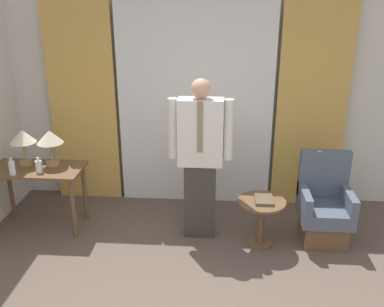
{
  "coord_description": "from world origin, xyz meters",
  "views": [
    {
      "loc": [
        0.32,
        -2.25,
        2.59
      ],
      "look_at": [
        0.03,
        1.78,
        1.03
      ],
      "focal_mm": 40.0,
      "sensor_mm": 36.0,
      "label": 1
    }
  ],
  "objects_px": {
    "bottle_near_edge": "(39,166)",
    "book": "(264,200)",
    "armchair": "(324,210)",
    "desk": "(38,178)",
    "table_lamp_right": "(50,139)",
    "person": "(200,155)",
    "table_lamp_left": "(23,138)",
    "side_table": "(261,215)",
    "bottle_by_lamp": "(12,168)"
  },
  "relations": [
    {
      "from": "bottle_near_edge",
      "to": "armchair",
      "type": "height_order",
      "value": "armchair"
    },
    {
      "from": "desk",
      "to": "table_lamp_right",
      "type": "xyz_separation_m",
      "value": [
        0.15,
        0.1,
        0.44
      ]
    },
    {
      "from": "side_table",
      "to": "book",
      "type": "relative_size",
      "value": 2.14
    },
    {
      "from": "book",
      "to": "side_table",
      "type": "bearing_deg",
      "value": 159.84
    },
    {
      "from": "side_table",
      "to": "book",
      "type": "distance_m",
      "value": 0.18
    },
    {
      "from": "bottle_near_edge",
      "to": "book",
      "type": "bearing_deg",
      "value": -2.16
    },
    {
      "from": "person",
      "to": "armchair",
      "type": "distance_m",
      "value": 1.48
    },
    {
      "from": "bottle_near_edge",
      "to": "table_lamp_right",
      "type": "bearing_deg",
      "value": 71.88
    },
    {
      "from": "desk",
      "to": "bottle_by_lamp",
      "type": "relative_size",
      "value": 5.16
    },
    {
      "from": "desk",
      "to": "bottle_near_edge",
      "type": "distance_m",
      "value": 0.24
    },
    {
      "from": "bottle_by_lamp",
      "to": "book",
      "type": "bearing_deg",
      "value": -0.15
    },
    {
      "from": "table_lamp_left",
      "to": "person",
      "type": "relative_size",
      "value": 0.23
    },
    {
      "from": "bottle_by_lamp",
      "to": "side_table",
      "type": "bearing_deg",
      "value": 0.01
    },
    {
      "from": "bottle_by_lamp",
      "to": "side_table",
      "type": "height_order",
      "value": "bottle_by_lamp"
    },
    {
      "from": "side_table",
      "to": "person",
      "type": "bearing_deg",
      "value": 166.73
    },
    {
      "from": "desk",
      "to": "book",
      "type": "bearing_deg",
      "value": -4.66
    },
    {
      "from": "armchair",
      "to": "side_table",
      "type": "relative_size",
      "value": 1.85
    },
    {
      "from": "bottle_near_edge",
      "to": "armchair",
      "type": "distance_m",
      "value": 3.12
    },
    {
      "from": "table_lamp_left",
      "to": "armchair",
      "type": "bearing_deg",
      "value": -2.21
    },
    {
      "from": "table_lamp_left",
      "to": "table_lamp_right",
      "type": "distance_m",
      "value": 0.31
    },
    {
      "from": "table_lamp_left",
      "to": "person",
      "type": "distance_m",
      "value": 1.99
    },
    {
      "from": "table_lamp_right",
      "to": "bottle_near_edge",
      "type": "xyz_separation_m",
      "value": [
        -0.07,
        -0.21,
        -0.24
      ]
    },
    {
      "from": "side_table",
      "to": "table_lamp_right",
      "type": "bearing_deg",
      "value": 172.76
    },
    {
      "from": "bottle_by_lamp",
      "to": "book",
      "type": "relative_size",
      "value": 0.81
    },
    {
      "from": "desk",
      "to": "bottle_by_lamp",
      "type": "height_order",
      "value": "bottle_by_lamp"
    },
    {
      "from": "table_lamp_left",
      "to": "table_lamp_right",
      "type": "bearing_deg",
      "value": 0.0
    },
    {
      "from": "desk",
      "to": "bottle_near_edge",
      "type": "relative_size",
      "value": 5.98
    },
    {
      "from": "side_table",
      "to": "desk",
      "type": "bearing_deg",
      "value": 175.47
    },
    {
      "from": "table_lamp_right",
      "to": "person",
      "type": "xyz_separation_m",
      "value": [
        1.67,
        -0.14,
        -0.09
      ]
    },
    {
      "from": "person",
      "to": "book",
      "type": "height_order",
      "value": "person"
    },
    {
      "from": "table_lamp_right",
      "to": "book",
      "type": "height_order",
      "value": "table_lamp_right"
    },
    {
      "from": "table_lamp_right",
      "to": "bottle_by_lamp",
      "type": "height_order",
      "value": "table_lamp_right"
    },
    {
      "from": "table_lamp_right",
      "to": "armchair",
      "type": "height_order",
      "value": "table_lamp_right"
    },
    {
      "from": "book",
      "to": "armchair",
      "type": "bearing_deg",
      "value": 14.64
    },
    {
      "from": "bottle_by_lamp",
      "to": "armchair",
      "type": "distance_m",
      "value": 3.38
    },
    {
      "from": "armchair",
      "to": "table_lamp_left",
      "type": "bearing_deg",
      "value": 177.79
    },
    {
      "from": "bottle_near_edge",
      "to": "bottle_by_lamp",
      "type": "xyz_separation_m",
      "value": [
        -0.26,
        -0.08,
        0.01
      ]
    },
    {
      "from": "desk",
      "to": "armchair",
      "type": "xyz_separation_m",
      "value": [
        3.17,
        -0.03,
        -0.26
      ]
    },
    {
      "from": "bottle_by_lamp",
      "to": "person",
      "type": "relative_size",
      "value": 0.11
    },
    {
      "from": "bottle_near_edge",
      "to": "person",
      "type": "bearing_deg",
      "value": 2.35
    },
    {
      "from": "table_lamp_left",
      "to": "bottle_by_lamp",
      "type": "relative_size",
      "value": 2.06
    },
    {
      "from": "table_lamp_right",
      "to": "side_table",
      "type": "distance_m",
      "value": 2.45
    },
    {
      "from": "bottle_by_lamp",
      "to": "side_table",
      "type": "distance_m",
      "value": 2.69
    },
    {
      "from": "desk",
      "to": "armchair",
      "type": "bearing_deg",
      "value": -0.52
    },
    {
      "from": "person",
      "to": "table_lamp_right",
      "type": "bearing_deg",
      "value": 175.18
    },
    {
      "from": "side_table",
      "to": "bottle_by_lamp",
      "type": "bearing_deg",
      "value": -179.99
    },
    {
      "from": "desk",
      "to": "person",
      "type": "relative_size",
      "value": 0.58
    },
    {
      "from": "bottle_near_edge",
      "to": "side_table",
      "type": "distance_m",
      "value": 2.44
    },
    {
      "from": "table_lamp_right",
      "to": "bottle_near_edge",
      "type": "distance_m",
      "value": 0.33
    },
    {
      "from": "bottle_by_lamp",
      "to": "side_table",
      "type": "xyz_separation_m",
      "value": [
        2.65,
        0.0,
        -0.46
      ]
    }
  ]
}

